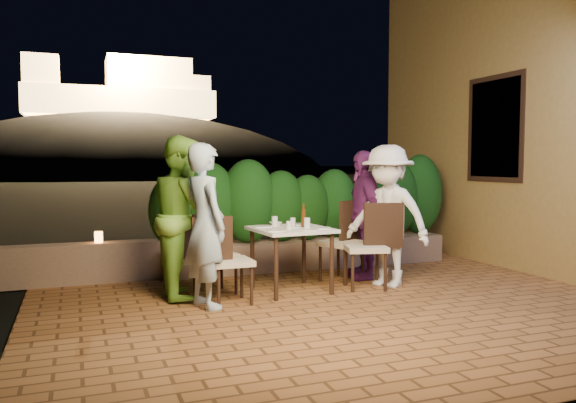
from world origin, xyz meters
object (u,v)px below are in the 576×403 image
chair_left_back (215,253)px  diner_purple (363,215)px  beer_bottle (303,215)px  diner_blue (205,225)px  diner_green (184,217)px  dining_table (291,260)px  bowl (276,224)px  chair_right_back (342,241)px  chair_right_front (365,246)px  diner_white (388,216)px  chair_left_front (231,260)px  parapet_lamp (99,237)px

chair_left_back → diner_purple: diner_purple is taller
beer_bottle → diner_blue: diner_blue is taller
diner_blue → diner_green: 0.57m
chair_left_back → diner_purple: bearing=-8.8°
dining_table → diner_green: diner_green is taller
bowl → chair_right_back: 0.93m
chair_right_front → chair_right_back: (-0.08, 0.49, -0.00)m
beer_bottle → diner_green: size_ratio=0.15×
chair_left_back → diner_white: diner_white is taller
chair_right_front → diner_purple: diner_purple is taller
chair_left_front → chair_right_front: size_ratio=0.92×
chair_right_front → diner_purple: size_ratio=0.62×
diner_blue → diner_purple: bearing=-88.0°
chair_right_front → diner_blue: bearing=20.4°
chair_left_back → parapet_lamp: 1.67m
diner_green → diner_white: 2.44m
diner_blue → dining_table: bearing=-88.4°
chair_left_back → diner_purple: size_ratio=0.56×
diner_green → beer_bottle: bearing=-95.0°
dining_table → diner_purple: 1.30m
dining_table → diner_white: bearing=-6.9°
chair_left_back → diner_green: 0.56m
bowl → diner_purple: bearing=3.2°
chair_left_front → chair_right_front: bearing=3.1°
bowl → diner_white: diner_white is taller
dining_table → chair_left_front: 0.86m
dining_table → bowl: bearing=104.0°
bowl → parapet_lamp: 2.26m
bowl → diner_blue: diner_blue is taller
diner_white → diner_green: bearing=-127.7°
diner_white → bowl: bearing=-139.1°
dining_table → chair_left_front: chair_left_front is taller
diner_blue → parapet_lamp: (-0.99, 1.68, -0.29)m
dining_table → beer_bottle: 0.54m
diner_blue → diner_white: (2.29, 0.20, 0.00)m
chair_left_front → diner_green: diner_green is taller
beer_bottle → chair_left_back: 1.13m
beer_bottle → chair_right_back: bearing=23.8°
diner_green → parapet_lamp: diner_green is taller
dining_table → chair_right_back: (0.81, 0.32, 0.13)m
chair_right_back → dining_table: bearing=-6.3°
dining_table → diner_white: 1.31m
diner_green → parapet_lamp: 1.47m
diner_blue → diner_white: diner_white is taller
chair_right_back → diner_green: 2.06m
chair_left_back → diner_green: diner_green is taller
chair_right_front → diner_purple: bearing=-100.4°
bowl → diner_green: (-1.13, -0.11, 0.13)m
dining_table → diner_white: (1.20, -0.15, 0.49)m
diner_blue → chair_left_front: bearing=-94.6°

